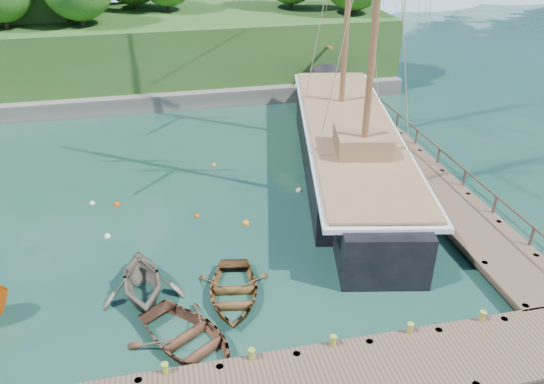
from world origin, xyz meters
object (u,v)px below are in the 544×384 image
at_px(rowboat_0, 190,346).
at_px(rowboat_2, 233,298).
at_px(cabin_boat_white, 386,240).
at_px(schooner, 349,151).
at_px(rowboat_1, 144,296).

height_order(rowboat_0, rowboat_2, rowboat_0).
bearing_deg(cabin_boat_white, schooner, 68.22).
height_order(rowboat_1, rowboat_2, rowboat_1).
relative_size(rowboat_2, schooner, 0.15).
relative_size(rowboat_2, cabin_boat_white, 0.86).
xyz_separation_m(rowboat_1, rowboat_2, (3.70, -0.97, 0.00)).
relative_size(rowboat_1, rowboat_2, 0.92).
xyz_separation_m(rowboat_1, cabin_boat_white, (11.76, 1.73, 0.00)).
relative_size(rowboat_0, rowboat_1, 1.18).
distance_m(rowboat_0, schooner, 16.92).
distance_m(cabin_boat_white, schooner, 7.98).
relative_size(rowboat_0, cabin_boat_white, 0.93).
xyz_separation_m(rowboat_2, schooner, (8.84, 10.54, 1.24)).
relative_size(cabin_boat_white, schooner, 0.17).
relative_size(rowboat_0, schooner, 0.16).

